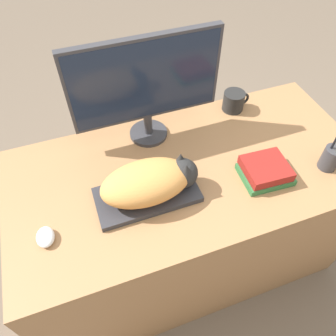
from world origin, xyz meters
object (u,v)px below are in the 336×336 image
(monitor, at_px, (146,84))
(cat, at_px, (152,181))
(keyboard, at_px, (147,195))
(book_stack, at_px, (266,171))
(pen_cup, at_px, (331,157))
(computer_mouse, at_px, (45,237))
(coffee_mug, at_px, (234,101))

(monitor, bearing_deg, cat, -105.06)
(keyboard, height_order, book_stack, book_stack)
(pen_cup, bearing_deg, monitor, 145.82)
(computer_mouse, height_order, book_stack, book_stack)
(book_stack, bearing_deg, coffee_mug, 79.82)
(keyboard, bearing_deg, pen_cup, -8.15)
(cat, height_order, coffee_mug, cat)
(monitor, xyz_separation_m, pen_cup, (0.62, -0.42, -0.21))
(computer_mouse, distance_m, pen_cup, 1.10)
(cat, bearing_deg, pen_cup, -8.41)
(pen_cup, bearing_deg, coffee_mug, 112.58)
(keyboard, relative_size, computer_mouse, 4.66)
(cat, height_order, computer_mouse, cat)
(computer_mouse, xyz_separation_m, pen_cup, (1.10, -0.05, 0.04))
(cat, relative_size, monitor, 0.61)
(monitor, distance_m, pen_cup, 0.78)
(keyboard, xyz_separation_m, pen_cup, (0.73, -0.10, 0.04))
(cat, height_order, book_stack, cat)
(cat, bearing_deg, monitor, 74.94)
(keyboard, relative_size, cat, 1.05)
(keyboard, distance_m, computer_mouse, 0.38)
(coffee_mug, bearing_deg, book_stack, -100.18)
(coffee_mug, distance_m, pen_cup, 0.49)
(keyboard, height_order, pen_cup, pen_cup)
(coffee_mug, bearing_deg, keyboard, -146.89)
(monitor, xyz_separation_m, computer_mouse, (-0.48, -0.37, -0.25))
(monitor, relative_size, computer_mouse, 7.29)
(monitor, relative_size, book_stack, 3.02)
(keyboard, xyz_separation_m, computer_mouse, (-0.38, -0.05, 0.00))
(coffee_mug, bearing_deg, cat, -145.77)
(keyboard, relative_size, coffee_mug, 2.94)
(cat, height_order, pen_cup, pen_cup)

